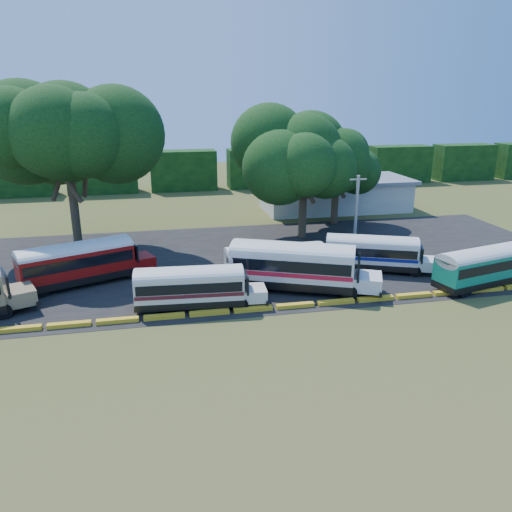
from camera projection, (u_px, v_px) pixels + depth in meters
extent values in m
plane|color=#3F4C19|center=(234.00, 319.00, 33.01)|extent=(160.00, 160.00, 0.00)
cube|color=black|center=(223.00, 261.00, 44.37)|extent=(64.00, 24.00, 0.02)
cube|color=gold|center=(19.00, 329.00, 31.29)|extent=(2.70, 0.45, 0.30)
cube|color=gold|center=(69.00, 325.00, 31.87)|extent=(2.70, 0.45, 0.30)
cube|color=gold|center=(118.00, 321.00, 32.45)|extent=(2.70, 0.45, 0.30)
cube|color=gold|center=(164.00, 317.00, 33.03)|extent=(2.70, 0.45, 0.30)
cube|color=gold|center=(209.00, 313.00, 33.60)|extent=(2.70, 0.45, 0.30)
cube|color=gold|center=(253.00, 309.00, 34.18)|extent=(2.70, 0.45, 0.30)
cube|color=gold|center=(295.00, 306.00, 34.76)|extent=(2.70, 0.45, 0.30)
cube|color=gold|center=(336.00, 302.00, 35.34)|extent=(2.70, 0.45, 0.30)
cube|color=gold|center=(375.00, 299.00, 35.92)|extent=(2.70, 0.45, 0.30)
cube|color=gold|center=(413.00, 296.00, 36.49)|extent=(2.70, 0.45, 0.30)
cube|color=gold|center=(450.00, 292.00, 37.07)|extent=(2.70, 0.45, 0.30)
cube|color=gold|center=(486.00, 289.00, 37.65)|extent=(2.70, 0.45, 0.30)
cube|color=beige|center=(335.00, 196.00, 63.85)|extent=(18.00, 8.00, 3.60)
cube|color=slate|center=(335.00, 180.00, 63.23)|extent=(19.00, 9.00, 0.40)
cube|color=black|center=(17.00, 175.00, 72.15)|extent=(10.00, 4.00, 6.00)
cube|color=black|center=(103.00, 173.00, 74.46)|extent=(10.00, 4.00, 6.00)
cube|color=black|center=(183.00, 170.00, 76.78)|extent=(10.00, 4.00, 6.00)
cube|color=black|center=(260.00, 168.00, 79.09)|extent=(10.00, 4.00, 6.00)
cube|color=black|center=(331.00, 166.00, 81.40)|extent=(10.00, 4.00, 6.00)
cube|color=black|center=(399.00, 164.00, 83.71)|extent=(10.00, 4.00, 6.00)
cube|color=black|center=(463.00, 162.00, 86.02)|extent=(10.00, 4.00, 6.00)
cylinder|color=black|center=(3.00, 312.00, 32.83)|extent=(1.13, 0.70, 1.10)
cube|color=olive|center=(19.00, 295.00, 34.24)|extent=(2.73, 2.98, 1.04)
cube|color=black|center=(5.00, 283.00, 33.54)|extent=(1.10, 2.40, 1.50)
cube|color=black|center=(34.00, 298.00, 34.87)|extent=(1.19, 2.56, 0.33)
cylinder|color=black|center=(133.00, 273.00, 40.11)|extent=(1.06, 0.66, 1.03)
cylinder|color=black|center=(123.00, 265.00, 41.84)|extent=(1.06, 0.66, 1.03)
cylinder|color=black|center=(41.00, 291.00, 36.36)|extent=(1.06, 0.66, 1.03)
cylinder|color=black|center=(35.00, 282.00, 38.09)|extent=(1.06, 0.66, 1.03)
cube|color=black|center=(78.00, 277.00, 38.78)|extent=(8.79, 5.62, 0.57)
cube|color=maroon|center=(76.00, 262.00, 38.40)|extent=(8.79, 5.62, 1.89)
cube|color=black|center=(76.00, 259.00, 38.33)|extent=(8.50, 5.54, 0.79)
ellipsoid|color=silver|center=(75.00, 250.00, 38.11)|extent=(8.79, 5.62, 1.16)
cube|color=maroon|center=(141.00, 261.00, 41.44)|extent=(2.58, 2.80, 0.98)
cube|color=black|center=(132.00, 251.00, 40.78)|extent=(1.05, 2.25, 1.41)
cube|color=black|center=(151.00, 264.00, 42.03)|extent=(1.14, 2.40, 0.31)
cube|color=black|center=(20.00, 289.00, 36.58)|extent=(1.14, 2.40, 0.31)
cylinder|color=black|center=(242.00, 305.00, 34.17)|extent=(0.91, 0.31, 0.90)
cylinder|color=black|center=(239.00, 294.00, 35.98)|extent=(0.91, 0.31, 0.90)
cylinder|color=black|center=(151.00, 310.00, 33.39)|extent=(0.91, 0.31, 0.90)
cylinder|color=black|center=(153.00, 298.00, 35.20)|extent=(0.91, 0.31, 0.90)
cube|color=black|center=(190.00, 300.00, 34.59)|extent=(7.51, 2.76, 0.49)
cube|color=beige|center=(190.00, 286.00, 34.26)|extent=(7.51, 2.76, 1.65)
cube|color=black|center=(189.00, 283.00, 34.19)|extent=(7.22, 2.79, 0.69)
cube|color=#50141B|center=(190.00, 290.00, 34.36)|extent=(7.44, 2.79, 0.27)
ellipsoid|color=silver|center=(189.00, 275.00, 34.00)|extent=(7.51, 2.76, 1.01)
cube|color=beige|center=(254.00, 293.00, 35.07)|extent=(1.75, 2.09, 0.85)
cube|color=black|center=(246.00, 282.00, 34.73)|extent=(0.28, 2.07, 1.23)
cube|color=black|center=(265.00, 297.00, 35.28)|extent=(0.31, 2.21, 0.27)
cube|color=black|center=(137.00, 304.00, 34.15)|extent=(0.31, 2.21, 0.27)
cylinder|color=black|center=(323.00, 278.00, 39.10)|extent=(0.94, 0.29, 0.94)
cylinder|color=black|center=(315.00, 270.00, 40.95)|extent=(0.94, 0.29, 0.94)
cylinder|color=black|center=(244.00, 285.00, 37.70)|extent=(0.94, 0.29, 0.94)
cylinder|color=black|center=(239.00, 276.00, 39.56)|extent=(0.94, 0.29, 0.94)
cube|color=black|center=(275.00, 276.00, 39.18)|extent=(7.75, 2.56, 0.52)
cube|color=beige|center=(275.00, 262.00, 38.84)|extent=(7.75, 2.56, 1.72)
cube|color=black|center=(275.00, 260.00, 38.77)|extent=(7.44, 2.61, 0.72)
cube|color=maroon|center=(275.00, 266.00, 38.94)|extent=(7.67, 2.59, 0.28)
ellipsoid|color=silver|center=(275.00, 252.00, 38.57)|extent=(7.75, 2.56, 1.05)
cube|color=beige|center=(331.00, 268.00, 40.12)|extent=(1.74, 2.11, 0.89)
cube|color=black|center=(325.00, 257.00, 39.71)|extent=(0.20, 2.16, 1.29)
cube|color=black|center=(340.00, 271.00, 40.41)|extent=(0.23, 2.30, 0.28)
cube|color=black|center=(227.00, 281.00, 38.38)|extent=(0.23, 2.30, 0.28)
cylinder|color=black|center=(350.00, 293.00, 35.90)|extent=(1.15, 0.73, 1.12)
cylinder|color=black|center=(350.00, 281.00, 38.13)|extent=(1.15, 0.73, 1.12)
cylinder|color=black|center=(247.00, 285.00, 37.37)|extent=(1.15, 0.73, 1.12)
cylinder|color=black|center=(253.00, 274.00, 39.59)|extent=(1.15, 0.73, 1.12)
cube|color=black|center=(292.00, 281.00, 37.80)|extent=(9.51, 6.20, 0.61)
cube|color=silver|center=(292.00, 264.00, 37.39)|extent=(9.51, 6.20, 2.04)
cube|color=black|center=(292.00, 261.00, 37.32)|extent=(9.20, 6.11, 0.86)
cube|color=red|center=(292.00, 269.00, 37.52)|extent=(9.45, 6.20, 0.34)
ellipsoid|color=silver|center=(293.00, 251.00, 37.08)|extent=(9.51, 6.20, 1.26)
cube|color=silver|center=(367.00, 282.00, 36.62)|extent=(2.82, 3.05, 1.06)
cube|color=black|center=(359.00, 267.00, 36.42)|extent=(1.17, 2.42, 1.53)
cube|color=black|center=(380.00, 288.00, 36.57)|extent=(1.27, 2.59, 0.34)
cube|color=black|center=(234.00, 278.00, 38.71)|extent=(1.27, 2.59, 0.34)
cylinder|color=black|center=(415.00, 272.00, 40.52)|extent=(0.94, 0.58, 0.91)
cylinder|color=black|center=(413.00, 264.00, 42.33)|extent=(0.94, 0.58, 0.91)
cylinder|color=black|center=(338.00, 267.00, 41.62)|extent=(0.94, 0.58, 0.91)
cylinder|color=black|center=(339.00, 260.00, 43.44)|extent=(0.94, 0.58, 0.91)
cube|color=black|center=(370.00, 264.00, 42.02)|extent=(7.76, 4.96, 0.50)
cube|color=white|center=(371.00, 251.00, 41.68)|extent=(7.76, 4.96, 1.66)
cube|color=black|center=(372.00, 249.00, 41.62)|extent=(7.51, 4.90, 0.70)
cube|color=navy|center=(371.00, 255.00, 41.79)|extent=(7.71, 4.97, 0.27)
ellipsoid|color=silver|center=(372.00, 242.00, 41.43)|extent=(7.76, 4.96, 1.02)
cube|color=white|center=(427.00, 264.00, 41.12)|extent=(2.28, 2.48, 0.86)
cube|color=black|center=(421.00, 253.00, 40.95)|extent=(0.93, 1.98, 1.25)
cube|color=black|center=(436.00, 269.00, 41.09)|extent=(1.01, 2.12, 0.27)
cube|color=black|center=(326.00, 262.00, 42.71)|extent=(1.01, 2.12, 0.27)
cylinder|color=black|center=(502.00, 270.00, 40.74)|extent=(0.98, 0.48, 0.94)
cylinder|color=black|center=(464.00, 291.00, 36.40)|extent=(0.98, 0.48, 0.94)
cylinder|color=black|center=(444.00, 282.00, 38.14)|extent=(0.98, 0.48, 0.94)
cube|color=black|center=(480.00, 280.00, 38.34)|extent=(8.07, 4.11, 0.52)
cube|color=#0D7A5A|center=(482.00, 266.00, 37.99)|extent=(8.07, 4.11, 1.73)
cube|color=black|center=(483.00, 263.00, 37.93)|extent=(7.78, 4.10, 0.72)
ellipsoid|color=silver|center=(484.00, 255.00, 37.72)|extent=(8.07, 4.11, 1.06)
cube|color=black|center=(443.00, 289.00, 36.81)|extent=(0.71, 2.29, 0.28)
cylinder|color=#36281B|center=(75.00, 212.00, 46.25)|extent=(0.80, 0.80, 7.52)
cylinder|color=#36281B|center=(85.00, 176.00, 45.91)|extent=(1.35, 2.72, 4.29)
cylinder|color=#36281B|center=(61.00, 176.00, 45.84)|extent=(2.09, 2.37, 4.29)
cylinder|color=#36281B|center=(66.00, 180.00, 44.02)|extent=(2.76, 0.91, 4.29)
ellipsoid|color=black|center=(66.00, 132.00, 44.02)|extent=(12.02, 12.02, 8.81)
cylinder|color=#36281B|center=(303.00, 209.00, 50.99)|extent=(0.80, 0.80, 5.91)
cylinder|color=#36281B|center=(314.00, 184.00, 50.86)|extent=(1.18, 2.25, 3.42)
cylinder|color=#36281B|center=(292.00, 184.00, 50.80)|extent=(1.77, 1.99, 3.42)
cylinder|color=#36281B|center=(305.00, 187.00, 48.97)|extent=(2.27, 0.82, 3.42)
ellipsoid|color=black|center=(304.00, 152.00, 49.20)|extent=(10.30, 10.30, 7.56)
cylinder|color=#36281B|center=(335.00, 202.00, 56.74)|extent=(0.80, 0.80, 4.95)
cylinder|color=#36281B|center=(345.00, 183.00, 56.73)|extent=(1.07, 1.96, 2.90)
cylinder|color=#36281B|center=(325.00, 183.00, 56.67)|extent=(1.58, 1.76, 2.90)
cylinder|color=#36281B|center=(338.00, 186.00, 54.85)|extent=(1.98, 0.77, 2.90)
ellipsoid|color=black|center=(337.00, 158.00, 55.22)|extent=(6.98, 6.98, 5.12)
cylinder|color=gray|center=(356.00, 215.00, 45.94)|extent=(0.30, 0.30, 7.23)
cube|color=gray|center=(358.00, 179.00, 44.94)|extent=(1.60, 0.12, 0.12)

